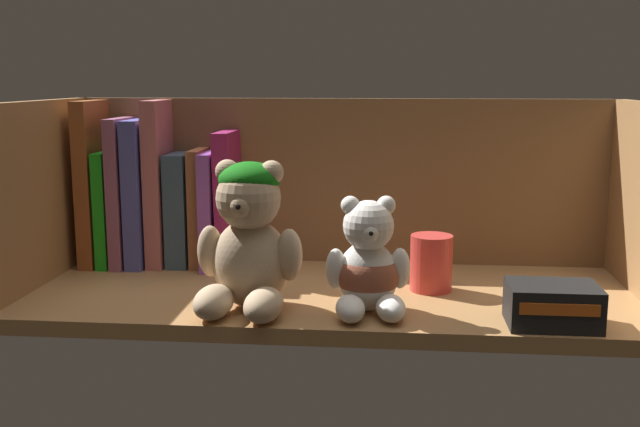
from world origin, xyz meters
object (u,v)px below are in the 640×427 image
object	(u,v)px
book_6	(201,207)
book_7	(215,208)
teddy_bear_larger	(248,240)
book_5	(183,209)
book_2	(127,191)
book_3	(144,192)
pillar_candle	(431,263)
teddy_bear_smaller	(368,267)
book_1	(114,206)
book_4	(161,183)
small_product_box	(553,305)
book_0	(98,182)
book_8	(231,198)

from	to	relation	value
book_6	book_7	bearing A→B (deg)	0.00
teddy_bear_larger	book_7	bearing A→B (deg)	113.45
book_5	teddy_bear_larger	bearing A→B (deg)	-56.52
book_2	book_7	xyz separation A→B (cm)	(13.47, 0.00, -2.45)
book_2	book_3	world-z (taller)	book_2
book_3	pillar_candle	distance (cm)	45.07
teddy_bear_smaller	pillar_candle	xyz separation A→B (cm)	(8.06, 10.23, -1.82)
book_7	teddy_bear_larger	world-z (taller)	teddy_bear_larger
book_7	teddy_bear_larger	xyz separation A→B (cm)	(9.46, -21.80, 0.04)
book_1	book_3	world-z (taller)	book_3
book_4	book_7	xyz separation A→B (cm)	(8.13, 0.00, -3.74)
book_1	pillar_candle	bearing A→B (deg)	-13.49
book_3	teddy_bear_smaller	xyz separation A→B (cm)	(34.92, -21.68, -5.40)
book_3	teddy_bear_larger	world-z (taller)	book_3
book_1	small_product_box	xyz separation A→B (cm)	(60.92, -24.59, -6.22)
book_4	teddy_bear_smaller	distance (cm)	39.35
book_0	book_4	size ratio (longest dim) A/B	1.00
small_product_box	book_5	bearing A→B (deg)	153.91
book_3	teddy_bear_larger	bearing A→B (deg)	-46.91
book_6	teddy_bear_larger	bearing A→B (deg)	-61.99
book_0	teddy_bear_larger	xyz separation A→B (cm)	(27.54, -21.80, -3.67)
book_5	pillar_candle	size ratio (longest dim) A/B	2.26
book_5	book_6	xyz separation A→B (cm)	(2.82, 0.00, 0.31)
teddy_bear_larger	book_0	bearing A→B (deg)	141.64
book_4	book_5	world-z (taller)	book_4
book_3	book_4	xyz separation A→B (cm)	(2.80, 0.00, 1.41)
book_1	book_4	distance (cm)	8.42
book_5	teddy_bear_larger	world-z (taller)	teddy_bear_larger
book_0	book_3	bearing A→B (deg)	0.00
book_1	book_4	size ratio (longest dim) A/B	0.70
book_3	small_product_box	size ratio (longest dim) A/B	2.15
book_2	teddy_bear_larger	distance (cm)	31.73
book_5	book_8	xyz separation A→B (cm)	(7.46, 0.00, 1.68)
book_0	book_2	bearing A→B (deg)	0.00
book_0	book_5	size ratio (longest dim) A/B	1.46
book_3	pillar_candle	xyz separation A→B (cm)	(42.99, -11.45, -7.23)
book_6	pillar_candle	world-z (taller)	book_6
book_5	book_7	bearing A→B (deg)	0.00
book_1	book_2	size ratio (longest dim) A/B	0.78
small_product_box	book_7	bearing A→B (deg)	151.48
book_5	book_7	distance (cm)	4.96
book_7	teddy_bear_larger	bearing A→B (deg)	-66.55
small_product_box	pillar_candle	bearing A→B (deg)	135.13
book_0	teddy_bear_larger	bearing A→B (deg)	-38.36
book_1	book_3	distance (cm)	5.29
book_1	book_8	size ratio (longest dim) A/B	0.85
book_4	teddy_bear_larger	bearing A→B (deg)	-51.10
book_1	teddy_bear_smaller	xyz separation A→B (cm)	(39.66, -21.68, -3.05)
book_4	book_6	world-z (taller)	book_4
book_4	small_product_box	xyz separation A→B (cm)	(53.38, -24.59, -9.98)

